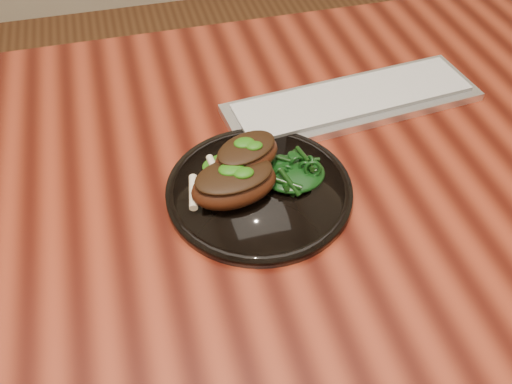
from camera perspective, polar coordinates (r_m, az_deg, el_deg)
The scene contains 7 objects.
desk at distance 0.87m, azimuth -2.19°, elevation -1.38°, with size 1.60×0.80×0.75m.
plate at distance 0.77m, azimuth 0.32°, elevation 0.16°, with size 0.25×0.25×0.02m.
lamb_chop_front at distance 0.73m, azimuth -2.26°, elevation 0.92°, with size 0.13×0.09×0.05m.
lamb_chop_back at distance 0.75m, azimuth -1.01°, elevation 3.76°, with size 0.11×0.10×0.04m.
herb_smear at distance 0.79m, azimuth -2.88°, elevation 2.83°, with size 0.07×0.05×0.00m, color #134907.
greens_heap at distance 0.77m, azimuth 3.79°, elevation 2.15°, with size 0.09×0.08×0.03m.
keyboard at distance 0.93m, azimuth 9.63°, elevation 8.94°, with size 0.42×0.16×0.02m.
Camera 1 is at (-0.12, -0.59, 1.30)m, focal length 40.00 mm.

